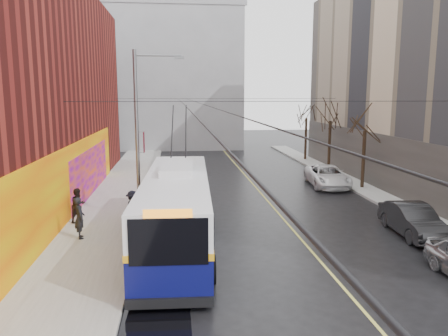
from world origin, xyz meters
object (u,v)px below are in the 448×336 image
object	(u,v)px
tree_far	(307,110)
pedestrian_a	(80,218)
tree_mid	(331,112)
pedestrian_b	(78,205)
pedestrian_c	(133,208)
parked_car_b	(413,220)
following_car	(187,175)
trolleybus	(177,208)
parked_car_c	(327,176)
tree_near	(365,120)
streetlight_pole	(140,130)

from	to	relation	value
tree_far	pedestrian_a	xyz separation A→B (m)	(-17.72, -23.47, -4.03)
tree_mid	tree_far	distance (m)	7.00
pedestrian_b	pedestrian_c	xyz separation A→B (m)	(2.85, -0.83, -0.01)
pedestrian_c	parked_car_b	bearing A→B (deg)	-122.98
tree_far	following_car	size ratio (longest dim) A/B	1.44
tree_far	parked_car_b	world-z (taller)	tree_far
trolleybus	parked_car_c	distance (m)	16.15
tree_mid	pedestrian_b	bearing A→B (deg)	-143.11
tree_near	pedestrian_c	size ratio (longest dim) A/B	3.62
parked_car_b	pedestrian_c	world-z (taller)	pedestrian_c
following_car	trolleybus	bearing A→B (deg)	-83.45
trolleybus	parked_car_b	bearing A→B (deg)	2.93
parked_car_b	following_car	size ratio (longest dim) A/B	1.01
tree_mid	following_car	distance (m)	13.99
streetlight_pole	pedestrian_a	bearing A→B (deg)	-126.61
following_car	pedestrian_a	bearing A→B (deg)	-103.49
parked_car_b	parked_car_c	size ratio (longest dim) A/B	0.84
trolleybus	parked_car_c	xyz separation A→B (m)	(11.11, 11.69, -0.93)
following_car	pedestrian_a	xyz separation A→B (m)	(-5.23, -12.04, 0.34)
parked_car_c	pedestrian_a	bearing A→B (deg)	-140.62
parked_car_b	following_car	world-z (taller)	following_car
tree_near	following_car	distance (m)	13.43
tree_near	pedestrian_c	bearing A→B (deg)	-153.88
streetlight_pole	pedestrian_c	xyz separation A→B (m)	(-0.36, -1.60, -3.81)
parked_car_c	pedestrian_c	xyz separation A→B (m)	(-13.34, -8.83, 0.27)
pedestrian_a	pedestrian_b	world-z (taller)	pedestrian_a
tree_near	pedestrian_c	distance (m)	17.71
tree_near	parked_car_c	xyz separation A→B (m)	(-2.16, 1.23, -4.21)
streetlight_pole	trolleybus	bearing A→B (deg)	-67.29
parked_car_b	pedestrian_b	size ratio (longest dim) A/B	2.59
pedestrian_c	tree_far	bearing A→B (deg)	-57.10
pedestrian_a	pedestrian_c	size ratio (longest dim) A/B	1.09
streetlight_pole	pedestrian_a	size ratio (longest dim) A/B	4.67
tree_mid	tree_near	bearing A→B (deg)	-90.00
streetlight_pole	following_car	xyz separation A→B (m)	(2.65, 8.57, -4.07)
parked_car_b	pedestrian_c	bearing A→B (deg)	172.00
tree_far	following_car	xyz separation A→B (m)	(-12.49, -11.43, -4.37)
tree_mid	trolleybus	world-z (taller)	tree_mid
streetlight_pole	pedestrian_b	distance (m)	5.04
tree_mid	pedestrian_c	size ratio (longest dim) A/B	3.78
pedestrian_a	following_car	bearing A→B (deg)	-40.31
pedestrian_a	parked_car_c	bearing A→B (deg)	-72.33
tree_mid	streetlight_pole	bearing A→B (deg)	-139.35
streetlight_pole	pedestrian_c	world-z (taller)	streetlight_pole
tree_mid	trolleybus	size ratio (longest dim) A/B	0.51
parked_car_c	parked_car_b	bearing A→B (deg)	-84.44
tree_far	pedestrian_c	xyz separation A→B (m)	(-15.50, -21.60, -4.11)
tree_near	streetlight_pole	bearing A→B (deg)	-158.38
parked_car_b	parked_car_c	bearing A→B (deg)	94.25
tree_near	parked_car_b	bearing A→B (deg)	-101.05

